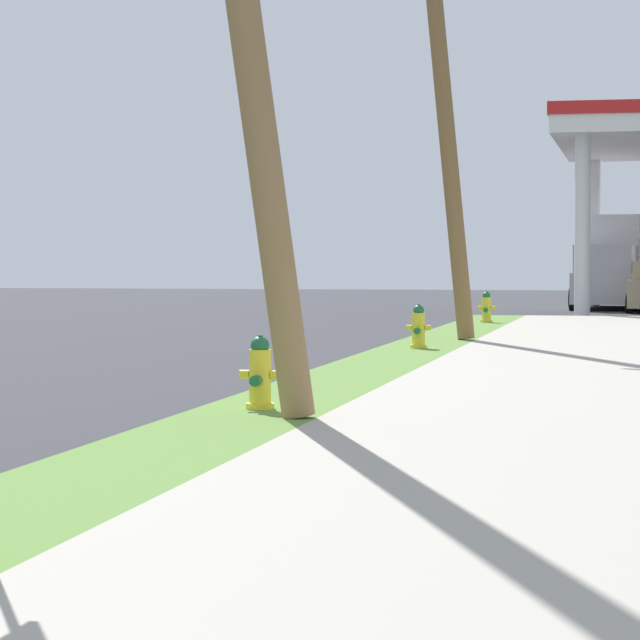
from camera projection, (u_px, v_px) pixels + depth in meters
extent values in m
cylinder|color=yellow|center=(260.00, 406.00, 14.97)|extent=(0.29, 0.29, 0.06)
cylinder|color=yellow|center=(260.00, 379.00, 14.96)|extent=(0.22, 0.22, 0.60)
sphere|color=#196038|center=(260.00, 346.00, 14.95)|extent=(0.19, 0.19, 0.19)
cylinder|color=#196038|center=(260.00, 338.00, 14.94)|extent=(0.06, 0.06, 0.05)
cylinder|color=yellow|center=(245.00, 374.00, 14.99)|extent=(0.10, 0.09, 0.09)
cylinder|color=yellow|center=(276.00, 375.00, 14.92)|extent=(0.10, 0.09, 0.09)
cylinder|color=#196038|center=(256.00, 381.00, 14.79)|extent=(0.11, 0.12, 0.11)
cylinder|color=yellow|center=(419.00, 346.00, 25.38)|extent=(0.29, 0.29, 0.06)
cylinder|color=yellow|center=(419.00, 330.00, 25.37)|extent=(0.22, 0.22, 0.60)
sphere|color=#196038|center=(419.00, 310.00, 25.35)|extent=(0.19, 0.19, 0.19)
cylinder|color=#196038|center=(419.00, 306.00, 25.35)|extent=(0.06, 0.06, 0.05)
cylinder|color=yellow|center=(409.00, 327.00, 25.40)|extent=(0.10, 0.09, 0.09)
cylinder|color=yellow|center=(428.00, 328.00, 25.33)|extent=(0.10, 0.09, 0.09)
cylinder|color=#196038|center=(417.00, 331.00, 25.20)|extent=(0.11, 0.12, 0.11)
cylinder|color=yellow|center=(486.00, 321.00, 35.91)|extent=(0.29, 0.29, 0.06)
cylinder|color=yellow|center=(486.00, 310.00, 35.90)|extent=(0.22, 0.22, 0.60)
sphere|color=#196038|center=(486.00, 296.00, 35.89)|extent=(0.19, 0.19, 0.19)
cylinder|color=#196038|center=(487.00, 292.00, 35.88)|extent=(0.06, 0.06, 0.05)
cylinder|color=yellow|center=(480.00, 308.00, 35.93)|extent=(0.10, 0.09, 0.09)
cylinder|color=yellow|center=(493.00, 308.00, 35.87)|extent=(0.10, 0.09, 0.09)
cylinder|color=#196038|center=(486.00, 310.00, 35.73)|extent=(0.11, 0.12, 0.11)
cylinder|color=olive|center=(444.00, 106.00, 28.24)|extent=(1.39, 1.12, 8.84)
cylinder|color=silver|center=(583.00, 226.00, 41.64)|extent=(0.44, 0.44, 5.12)
cylinder|color=silver|center=(594.00, 233.00, 52.10)|extent=(0.44, 0.44, 5.12)
cylinder|color=black|center=(634.00, 301.00, 48.36)|extent=(0.24, 0.61, 0.60)
cylinder|color=black|center=(629.00, 304.00, 45.07)|extent=(0.24, 0.61, 0.60)
cube|color=#BCBCC1|center=(612.00, 287.00, 49.86)|extent=(2.53, 6.55, 1.00)
cube|color=white|center=(615.00, 244.00, 50.54)|extent=(2.29, 4.12, 1.90)
cube|color=#BCBCC1|center=(606.00, 259.00, 47.87)|extent=(2.01, 2.20, 0.90)
cylinder|color=black|center=(634.00, 299.00, 47.07)|extent=(0.28, 0.78, 0.76)
cylinder|color=black|center=(573.00, 299.00, 47.62)|extent=(0.28, 0.78, 0.76)
cylinder|color=black|center=(592.00, 295.00, 52.69)|extent=(0.28, 0.78, 0.76)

